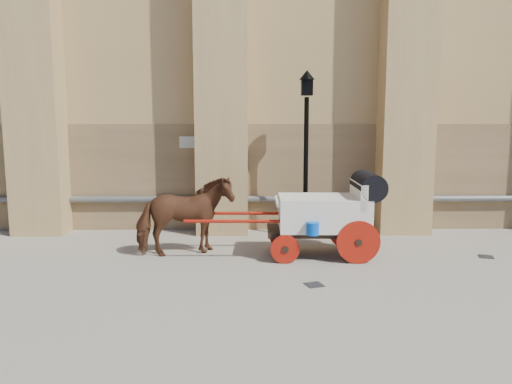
{
  "coord_description": "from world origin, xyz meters",
  "views": [
    {
      "loc": [
        -0.27,
        -10.02,
        3.1
      ],
      "look_at": [
        -0.11,
        1.23,
        1.48
      ],
      "focal_mm": 35.0,
      "sensor_mm": 36.0,
      "label": 1
    }
  ],
  "objects": [
    {
      "name": "drain_grate_near",
      "position": [
        0.97,
        -0.92,
        0.01
      ],
      "size": [
        0.41,
        0.41,
        0.01
      ],
      "primitive_type": "cube",
      "rotation": [
        0.0,
        0.0,
        0.32
      ],
      "color": "black",
      "rests_on": "ground"
    },
    {
      "name": "drain_grate_far",
      "position": [
        5.17,
        0.99,
        0.01
      ],
      "size": [
        0.41,
        0.41,
        0.01
      ],
      "primitive_type": "cube",
      "rotation": [
        0.0,
        0.0,
        -0.32
      ],
      "color": "black",
      "rests_on": "ground"
    },
    {
      "name": "street_lamp",
      "position": [
        1.23,
        3.04,
        2.34
      ],
      "size": [
        0.41,
        0.41,
        4.38
      ],
      "color": "black",
      "rests_on": "ground"
    },
    {
      "name": "ground",
      "position": [
        0.0,
        0.0,
        0.0
      ],
      "size": [
        90.0,
        90.0,
        0.0
      ],
      "primitive_type": "plane",
      "color": "gray",
      "rests_on": "ground"
    },
    {
      "name": "horse",
      "position": [
        -1.75,
        1.28,
        0.91
      ],
      "size": [
        2.37,
        1.64,
        1.83
      ],
      "primitive_type": "imported",
      "rotation": [
        0.0,
        0.0,
        1.9
      ],
      "color": "brown",
      "rests_on": "ground"
    },
    {
      "name": "carriage",
      "position": [
        1.58,
        1.17,
        1.05
      ],
      "size": [
        4.46,
        1.59,
        1.94
      ],
      "rotation": [
        0.0,
        0.0,
        -0.02
      ],
      "color": "black",
      "rests_on": "ground"
    }
  ]
}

